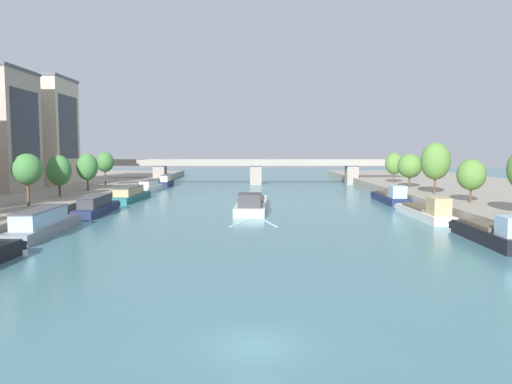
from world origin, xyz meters
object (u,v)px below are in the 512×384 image
(moored_boat_left_second, at_px, (43,224))
(tree_left_distant, at_px, (88,167))
(tree_right_midway, at_px, (410,166))
(tree_left_midway, at_px, (28,169))
(moored_boat_left_end, at_px, (130,194))
(moored_boat_left_far, at_px, (167,181))
(moored_boat_right_lone, at_px, (491,233))
(moored_boat_left_midway, at_px, (97,206))
(moored_boat_right_near, at_px, (391,197))
(tree_right_second, at_px, (436,161))
(moored_boat_left_gap_after, at_px, (150,187))
(tree_left_end_of_row, at_px, (105,162))
(moored_boat_right_midway, at_px, (426,211))
(tree_right_nearest, at_px, (472,175))
(barge_midriver, at_px, (252,204))
(tree_right_distant, at_px, (394,164))
(tree_left_third, at_px, (59,171))
(bridge_far, at_px, (256,168))

(moored_boat_left_second, relative_size, tree_left_distant, 2.45)
(tree_right_midway, bearing_deg, tree_left_midway, -153.42)
(moored_boat_left_end, distance_m, moored_boat_left_far, 31.70)
(moored_boat_right_lone, relative_size, tree_left_distant, 2.10)
(moored_boat_left_midway, distance_m, moored_boat_left_end, 17.61)
(moored_boat_right_lone, bearing_deg, moored_boat_right_near, 89.83)
(tree_right_second, height_order, tree_right_midway, tree_right_second)
(moored_boat_left_end, height_order, moored_boat_right_lone, moored_boat_right_lone)
(moored_boat_left_gap_after, height_order, tree_left_distant, tree_left_distant)
(tree_left_end_of_row, bearing_deg, moored_boat_left_midway, -75.15)
(moored_boat_right_midway, height_order, tree_right_nearest, tree_right_nearest)
(barge_midriver, relative_size, tree_right_distant, 3.27)
(barge_midriver, distance_m, tree_left_distant, 31.54)
(moored_boat_right_near, distance_m, tree_left_third, 51.69)
(moored_boat_left_midway, height_order, tree_right_distant, tree_right_distant)
(barge_midriver, height_order, moored_boat_left_midway, barge_midriver)
(moored_boat_left_far, relative_size, tree_left_midway, 1.78)
(moored_boat_left_end, height_order, moored_boat_right_near, moored_boat_right_near)
(barge_midriver, height_order, moored_boat_left_second, barge_midriver)
(tree_left_end_of_row, relative_size, tree_right_nearest, 1.12)
(moored_boat_left_far, distance_m, bridge_far, 21.90)
(barge_midriver, distance_m, moored_boat_right_near, 24.30)
(moored_boat_right_lone, height_order, tree_left_end_of_row, tree_left_end_of_row)
(moored_boat_left_midway, relative_size, tree_right_nearest, 2.50)
(moored_boat_left_second, xyz_separation_m, tree_right_midway, (49.58, 39.05, 4.54))
(moored_boat_right_midway, height_order, tree_right_midway, tree_right_midway)
(moored_boat_right_midway, distance_m, tree_right_second, 16.69)
(tree_right_midway, bearing_deg, tree_left_distant, -175.02)
(barge_midriver, bearing_deg, moored_boat_left_end, 148.62)
(barge_midriver, xyz_separation_m, moored_boat_right_midway, (21.97, -9.02, 0.03))
(moored_boat_left_end, relative_size, moored_boat_right_near, 1.05)
(tree_left_end_of_row, bearing_deg, tree_right_midway, -5.71)
(tree_left_third, relative_size, tree_right_distant, 0.98)
(moored_boat_left_second, relative_size, moored_boat_left_gap_after, 1.09)
(moored_boat_left_gap_after, bearing_deg, bridge_far, 42.24)
(moored_boat_left_far, xyz_separation_m, tree_right_midway, (48.89, -26.27, 4.53))
(moored_boat_left_gap_after, distance_m, tree_right_distant, 50.64)
(moored_boat_left_end, distance_m, moored_boat_right_near, 43.57)
(moored_boat_left_far, relative_size, moored_boat_right_midway, 0.73)
(moored_boat_right_lone, distance_m, bridge_far, 78.48)
(moored_boat_left_gap_after, relative_size, bridge_far, 0.20)
(tree_right_second, bearing_deg, moored_boat_right_midway, -113.98)
(moored_boat_left_gap_after, relative_size, moored_boat_right_midway, 0.89)
(moored_boat_right_lone, height_order, tree_right_distant, tree_right_distant)
(moored_boat_left_end, bearing_deg, moored_boat_left_midway, -89.90)
(moored_boat_right_lone, relative_size, tree_right_nearest, 2.30)
(tree_left_third, xyz_separation_m, tree_right_nearest, (57.09, -8.38, -0.17))
(barge_midriver, height_order, moored_boat_left_gap_after, barge_midriver)
(tree_right_nearest, bearing_deg, moored_boat_left_end, 158.63)
(tree_right_midway, bearing_deg, tree_left_end_of_row, 174.29)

